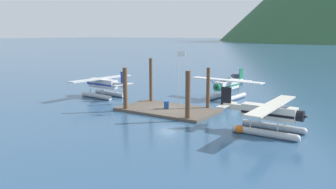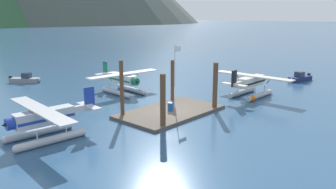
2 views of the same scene
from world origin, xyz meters
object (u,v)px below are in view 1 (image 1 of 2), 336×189
(mooring_buoy, at_px, (239,129))
(seaplane_silver_port_fwd, at_px, (103,86))
(seaplane_white_bow_right, at_px, (227,87))
(boat_grey_open_north, at_px, (236,79))
(flagpole, at_px, (179,73))
(fuel_drum, at_px, (166,105))
(seaplane_cream_stbd_aft, at_px, (269,116))

(mooring_buoy, xyz_separation_m, seaplane_silver_port_fwd, (-22.93, 6.63, 1.21))
(seaplane_white_bow_right, xyz_separation_m, boat_grey_open_north, (-5.41, 16.58, -1.09))
(flagpole, relative_size, boat_grey_open_north, 1.61)
(fuel_drum, xyz_separation_m, seaplane_silver_port_fwd, (-12.50, 2.69, 0.84))
(flagpole, bearing_deg, seaplane_silver_port_fwd, 171.02)
(fuel_drum, xyz_separation_m, boat_grey_open_north, (-2.62, 27.45, -0.25))
(seaplane_white_bow_right, height_order, boat_grey_open_north, seaplane_white_bow_right)
(fuel_drum, bearing_deg, seaplane_white_bow_right, 75.60)
(mooring_buoy, distance_m, boat_grey_open_north, 33.99)
(mooring_buoy, bearing_deg, seaplane_silver_port_fwd, 163.88)
(boat_grey_open_north, bearing_deg, seaplane_white_bow_right, -71.94)
(seaplane_white_bow_right, relative_size, boat_grey_open_north, 2.50)
(mooring_buoy, xyz_separation_m, boat_grey_open_north, (-13.05, 31.38, 0.12))
(mooring_buoy, relative_size, boat_grey_open_north, 0.18)
(mooring_buoy, relative_size, seaplane_cream_stbd_aft, 0.07)
(seaplane_cream_stbd_aft, bearing_deg, flagpole, 165.12)
(mooring_buoy, xyz_separation_m, seaplane_white_bow_right, (-7.65, 14.80, 1.21))
(seaplane_cream_stbd_aft, distance_m, boat_grey_open_north, 33.61)
(seaplane_white_bow_right, bearing_deg, boat_grey_open_north, 108.06)
(seaplane_silver_port_fwd, bearing_deg, boat_grey_open_north, 68.24)
(flagpole, distance_m, mooring_buoy, 10.89)
(seaplane_silver_port_fwd, relative_size, boat_grey_open_north, 2.50)
(mooring_buoy, height_order, boat_grey_open_north, boat_grey_open_north)
(flagpole, xyz_separation_m, seaplane_silver_port_fwd, (-13.87, 2.19, -2.88))
(flagpole, height_order, mooring_buoy, flagpole)
(fuel_drum, height_order, seaplane_silver_port_fwd, seaplane_silver_port_fwd)
(fuel_drum, bearing_deg, mooring_buoy, -20.66)
(flagpole, distance_m, seaplane_white_bow_right, 10.86)
(flagpole, height_order, fuel_drum, flagpole)
(seaplane_white_bow_right, bearing_deg, seaplane_cream_stbd_aft, -53.65)
(flagpole, relative_size, fuel_drum, 7.69)
(boat_grey_open_north, bearing_deg, seaplane_silver_port_fwd, -111.76)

